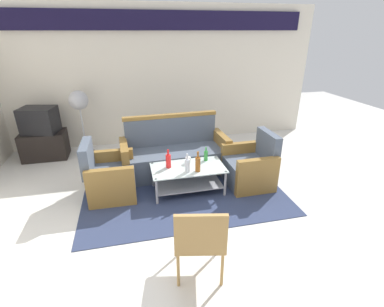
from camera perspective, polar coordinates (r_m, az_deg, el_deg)
ground_plane at (r=3.87m, az=1.99°, el=-12.72°), size 14.00×14.00×0.00m
wall_back at (r=6.17m, az=-5.43°, el=15.96°), size 6.52×0.19×2.80m
rug at (r=4.46m, az=-1.84°, el=-7.25°), size 3.00×2.11×0.01m
couch at (r=4.89m, az=-3.55°, el=-0.24°), size 1.83×0.81×0.96m
armchair_left at (r=4.37m, az=-16.33°, el=-4.72°), size 0.71×0.77×0.85m
armchair_right at (r=4.59m, az=11.67°, el=-2.81°), size 0.71×0.77×0.85m
coffee_table at (r=4.30m, az=-0.82°, el=-4.43°), size 1.10×0.60×0.40m
bottle_clear at (r=4.04m, az=-0.96°, el=-2.38°), size 0.07×0.07×0.29m
bottle_green at (r=4.42m, az=2.82°, el=-0.39°), size 0.06×0.06×0.22m
bottle_red at (r=4.20m, az=-4.81°, el=-1.47°), size 0.08×0.08×0.29m
bottle_brown at (r=4.06m, az=1.19°, el=-2.13°), size 0.08×0.08×0.31m
cup at (r=4.34m, az=-0.76°, el=-1.34°), size 0.08×0.08×0.10m
tv_stand at (r=6.13m, az=-27.63°, el=1.51°), size 0.80×0.50×0.52m
television at (r=5.99m, az=-28.52°, el=5.94°), size 0.68×0.56×0.48m
pedestal_fan at (r=5.82m, az=-21.88°, el=9.28°), size 0.36×0.36×1.27m
wicker_chair at (r=2.79m, az=1.63°, el=-16.52°), size 0.57×0.57×0.84m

